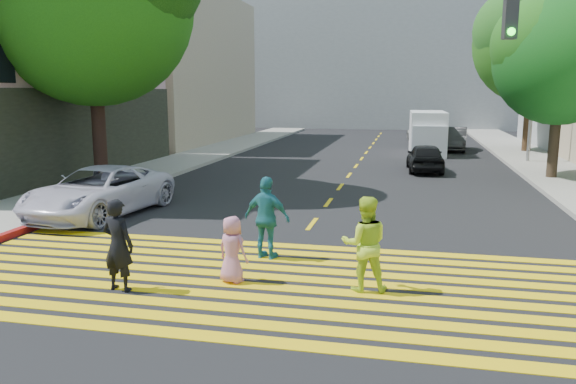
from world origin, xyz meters
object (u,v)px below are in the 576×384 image
(dark_car_parked, at_px, (454,139))
(tree_right_far, at_px, (536,38))
(pedestrian_child, at_px, (232,250))
(silver_car, at_px, (424,132))
(tree_right_near, at_px, (563,51))
(dark_car_near, at_px, (425,157))
(white_van, at_px, (427,134))
(pedestrian_woman, at_px, (365,244))
(pedestrian_man, at_px, (118,245))
(white_sedan, at_px, (99,191))
(pedestrian_extra, at_px, (267,218))

(dark_car_parked, bearing_deg, tree_right_far, -4.89)
(pedestrian_child, height_order, silver_car, silver_car)
(pedestrian_child, relative_size, silver_car, 0.28)
(tree_right_near, xyz_separation_m, silver_car, (-4.72, 16.69, -4.34))
(dark_car_near, height_order, dark_car_parked, dark_car_parked)
(pedestrian_child, distance_m, silver_car, 31.13)
(dark_car_near, relative_size, white_van, 0.73)
(tree_right_near, bearing_deg, pedestrian_woman, -113.96)
(dark_car_parked, bearing_deg, dark_car_near, -95.50)
(silver_car, bearing_deg, dark_car_parked, 97.41)
(pedestrian_woman, xyz_separation_m, dark_car_near, (1.35, 15.61, -0.22))
(tree_right_near, xyz_separation_m, tree_right_far, (0.93, 10.32, 1.39))
(pedestrian_child, height_order, white_van, white_van)
(tree_right_near, height_order, tree_right_far, tree_right_far)
(tree_right_near, distance_m, tree_right_far, 10.45)
(dark_car_parked, bearing_deg, pedestrian_child, -97.12)
(dark_car_near, xyz_separation_m, white_van, (0.25, 7.24, 0.49))
(pedestrian_child, bearing_deg, pedestrian_man, 44.76)
(tree_right_near, height_order, pedestrian_man, tree_right_near)
(dark_car_near, bearing_deg, white_sedan, 46.61)
(tree_right_far, bearing_deg, dark_car_parked, 169.70)
(white_sedan, relative_size, silver_car, 1.09)
(silver_car, height_order, dark_car_parked, dark_car_parked)
(pedestrian_man, distance_m, pedestrian_extra, 3.20)
(pedestrian_woman, height_order, pedestrian_extra, pedestrian_extra)
(pedestrian_woman, xyz_separation_m, white_sedan, (-7.90, 4.55, -0.16))
(silver_car, distance_m, dark_car_parked, 5.88)
(silver_car, bearing_deg, pedestrian_child, 73.84)
(pedestrian_extra, bearing_deg, tree_right_far, -99.38)
(tree_right_near, relative_size, pedestrian_child, 5.89)
(pedestrian_man, relative_size, silver_car, 0.36)
(white_van, bearing_deg, tree_right_near, -63.47)
(tree_right_far, xyz_separation_m, pedestrian_child, (-9.61, -24.50, -5.76))
(tree_right_far, relative_size, white_van, 1.87)
(pedestrian_child, xyz_separation_m, silver_car, (3.96, 30.87, 0.03))
(dark_car_parked, bearing_deg, pedestrian_extra, -97.35)
(tree_right_near, relative_size, silver_car, 1.62)
(tree_right_near, distance_m, pedestrian_woman, 15.96)
(pedestrian_woman, distance_m, white_sedan, 9.12)
(pedestrian_extra, relative_size, silver_car, 0.39)
(pedestrian_woman, distance_m, dark_car_near, 15.67)
(pedestrian_extra, bearing_deg, pedestrian_man, 62.16)
(dark_car_near, bearing_deg, white_van, -95.41)
(dark_car_near, xyz_separation_m, dark_car_parked, (1.84, 9.52, 0.06))
(pedestrian_woman, xyz_separation_m, white_van, (1.60, 22.85, 0.27))
(pedestrian_man, distance_m, dark_car_near, 17.46)
(white_sedan, relative_size, white_van, 0.98)
(pedestrian_extra, xyz_separation_m, dark_car_parked, (5.36, 23.63, -0.19))
(pedestrian_woman, distance_m, silver_car, 30.81)
(tree_right_near, height_order, silver_car, tree_right_near)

